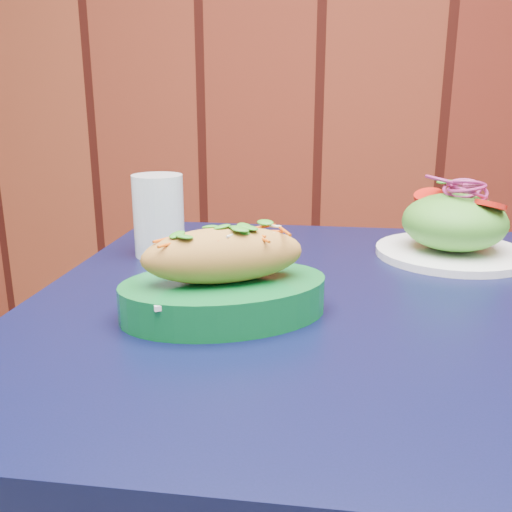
# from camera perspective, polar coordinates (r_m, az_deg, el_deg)

# --- Properties ---
(cafe_table) EXTENTS (0.82, 0.82, 0.75)m
(cafe_table) POSITION_cam_1_polar(r_m,az_deg,el_deg) (0.79, 8.28, -9.97)
(cafe_table) COLOR black
(cafe_table) RESTS_ON ground
(banh_mi_basket) EXTENTS (0.29, 0.25, 0.11)m
(banh_mi_basket) POSITION_cam_1_polar(r_m,az_deg,el_deg) (0.67, -3.22, -2.45)
(banh_mi_basket) COLOR #0B6128
(banh_mi_basket) RESTS_ON cafe_table
(salad_plate) EXTENTS (0.24, 0.24, 0.13)m
(salad_plate) POSITION_cam_1_polar(r_m,az_deg,el_deg) (0.96, 19.17, 2.78)
(salad_plate) COLOR white
(salad_plate) RESTS_ON cafe_table
(water_glass) EXTENTS (0.08, 0.08, 0.13)m
(water_glass) POSITION_cam_1_polar(r_m,az_deg,el_deg) (0.93, -9.70, 4.00)
(water_glass) COLOR silver
(water_glass) RESTS_ON cafe_table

